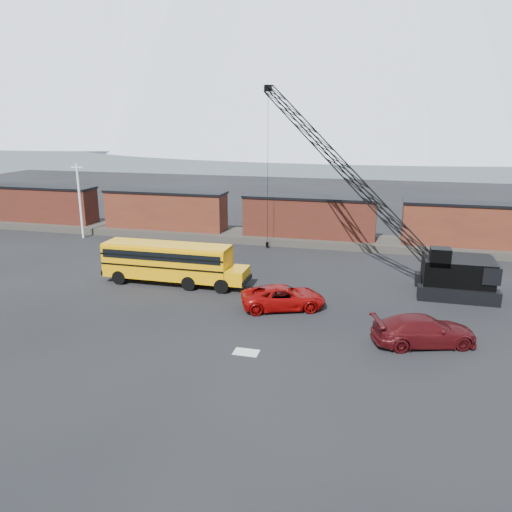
{
  "coord_description": "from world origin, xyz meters",
  "views": [
    {
      "loc": [
        7.35,
        -28.3,
        12.56
      ],
      "look_at": [
        -1.29,
        5.08,
        3.0
      ],
      "focal_mm": 35.0,
      "sensor_mm": 36.0,
      "label": 1
    }
  ],
  "objects_px": {
    "school_bus": "(171,262)",
    "maroon_suv": "(424,330)",
    "red_pickup": "(283,297)",
    "crawler_crane": "(341,166)"
  },
  "relations": [
    {
      "from": "red_pickup",
      "to": "crawler_crane",
      "type": "relative_size",
      "value": 0.29
    },
    {
      "from": "maroon_suv",
      "to": "crawler_crane",
      "type": "height_order",
      "value": "crawler_crane"
    },
    {
      "from": "school_bus",
      "to": "maroon_suv",
      "type": "height_order",
      "value": "school_bus"
    },
    {
      "from": "school_bus",
      "to": "maroon_suv",
      "type": "xyz_separation_m",
      "value": [
        18.4,
        -6.49,
        -0.94
      ]
    },
    {
      "from": "red_pickup",
      "to": "maroon_suv",
      "type": "xyz_separation_m",
      "value": [
        8.9,
        -3.52,
        0.06
      ]
    },
    {
      "from": "red_pickup",
      "to": "maroon_suv",
      "type": "bearing_deg",
      "value": -132.56
    },
    {
      "from": "school_bus",
      "to": "crawler_crane",
      "type": "relative_size",
      "value": 0.59
    },
    {
      "from": "school_bus",
      "to": "red_pickup",
      "type": "relative_size",
      "value": 2.04
    },
    {
      "from": "red_pickup",
      "to": "crawler_crane",
      "type": "xyz_separation_m",
      "value": [
        2.56,
        10.8,
        7.95
      ]
    },
    {
      "from": "maroon_suv",
      "to": "crawler_crane",
      "type": "relative_size",
      "value": 0.3
    }
  ]
}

